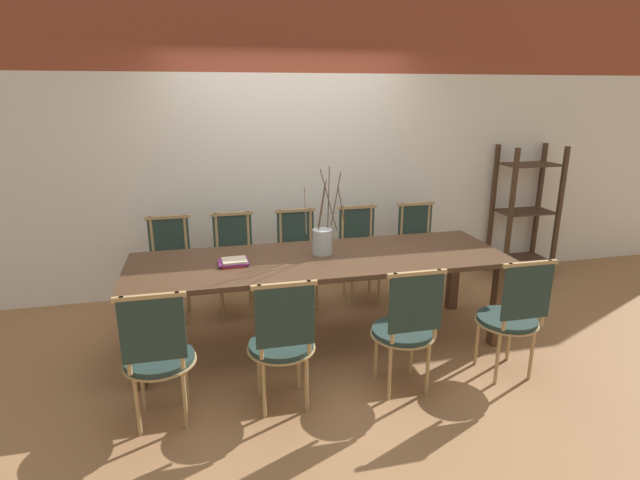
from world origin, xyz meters
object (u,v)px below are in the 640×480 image
(vase_centerpiece, at_px, (322,240))
(shelving_rack, at_px, (525,212))
(chair_far_center, at_px, (298,256))
(book_stack, at_px, (234,262))
(dining_table, at_px, (320,267))
(chair_near_center, at_px, (406,326))

(vase_centerpiece, relative_size, shelving_rack, 0.49)
(chair_far_center, bearing_deg, vase_centerpiece, 94.74)
(book_stack, xyz_separation_m, shelving_rack, (3.39, 1.13, -0.04))
(book_stack, bearing_deg, shelving_rack, 18.37)
(dining_table, relative_size, shelving_rack, 2.05)
(vase_centerpiece, bearing_deg, shelving_rack, 21.18)
(dining_table, height_order, book_stack, book_stack)
(chair_far_center, relative_size, book_stack, 4.13)
(dining_table, distance_m, book_stack, 0.71)
(vase_centerpiece, bearing_deg, chair_far_center, 94.74)
(dining_table, distance_m, vase_centerpiece, 0.22)
(chair_near_center, height_order, vase_centerpiece, vase_centerpiece)
(chair_near_center, bearing_deg, chair_far_center, 104.56)
(chair_far_center, xyz_separation_m, shelving_rack, (2.71, 0.27, 0.24))
(dining_table, bearing_deg, vase_centerpiece, 64.49)
(vase_centerpiece, bearing_deg, chair_near_center, -68.04)
(chair_near_center, relative_size, chair_far_center, 1.00)
(chair_near_center, distance_m, book_stack, 1.42)
(vase_centerpiece, distance_m, shelving_rack, 2.84)
(vase_centerpiece, distance_m, book_stack, 0.76)
(chair_near_center, xyz_separation_m, shelving_rack, (2.27, 1.96, 0.24))
(chair_far_center, bearing_deg, book_stack, 51.47)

